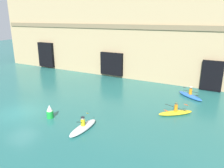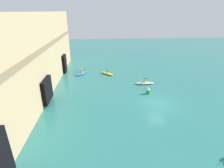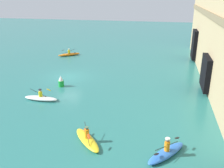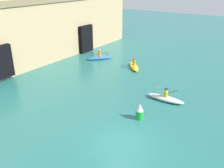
{
  "view_description": "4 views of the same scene",
  "coord_description": "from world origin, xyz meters",
  "px_view_note": "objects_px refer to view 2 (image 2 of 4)",
  "views": [
    {
      "loc": [
        15.78,
        -11.88,
        8.15
      ],
      "look_at": [
        6.32,
        5.68,
        2.07
      ],
      "focal_mm": 35.0,
      "sensor_mm": 36.0,
      "label": 1
    },
    {
      "loc": [
        -20.2,
        7.72,
        11.58
      ],
      "look_at": [
        4.91,
        5.84,
        1.01
      ],
      "focal_mm": 28.0,
      "sensor_mm": 36.0,
      "label": 2
    },
    {
      "loc": [
        25.66,
        10.75,
        9.19
      ],
      "look_at": [
        7.42,
        6.8,
        2.3
      ],
      "focal_mm": 40.0,
      "sensor_mm": 36.0,
      "label": 3
    },
    {
      "loc": [
        -10.64,
        -6.57,
        9.29
      ],
      "look_at": [
        4.31,
        3.66,
        1.52
      ],
      "focal_mm": 40.0,
      "sensor_mm": 36.0,
      "label": 4
    }
  ],
  "objects_px": {
    "kayak_blue": "(82,73)",
    "kayak_white": "(145,83)",
    "marker_buoy": "(148,90)",
    "kayak_yellow": "(107,73)"
  },
  "relations": [
    {
      "from": "kayak_blue",
      "to": "kayak_white",
      "type": "distance_m",
      "value": 12.63
    },
    {
      "from": "kayak_blue",
      "to": "marker_buoy",
      "type": "relative_size",
      "value": 2.6
    },
    {
      "from": "kayak_blue",
      "to": "marker_buoy",
      "type": "xyz_separation_m",
      "value": [
        -9.59,
        -10.78,
        0.3
      ]
    },
    {
      "from": "kayak_blue",
      "to": "kayak_white",
      "type": "relative_size",
      "value": 0.97
    },
    {
      "from": "kayak_blue",
      "to": "kayak_white",
      "type": "xyz_separation_m",
      "value": [
        -5.9,
        -11.17,
        -0.01
      ]
    },
    {
      "from": "kayak_yellow",
      "to": "kayak_white",
      "type": "distance_m",
      "value": 8.23
    },
    {
      "from": "kayak_yellow",
      "to": "kayak_blue",
      "type": "xyz_separation_m",
      "value": [
        0.38,
        5.06,
        0.03
      ]
    },
    {
      "from": "kayak_blue",
      "to": "kayak_white",
      "type": "height_order",
      "value": "kayak_blue"
    },
    {
      "from": "marker_buoy",
      "to": "kayak_yellow",
      "type": "bearing_deg",
      "value": 31.85
    },
    {
      "from": "marker_buoy",
      "to": "kayak_blue",
      "type": "bearing_deg",
      "value": 48.33
    }
  ]
}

